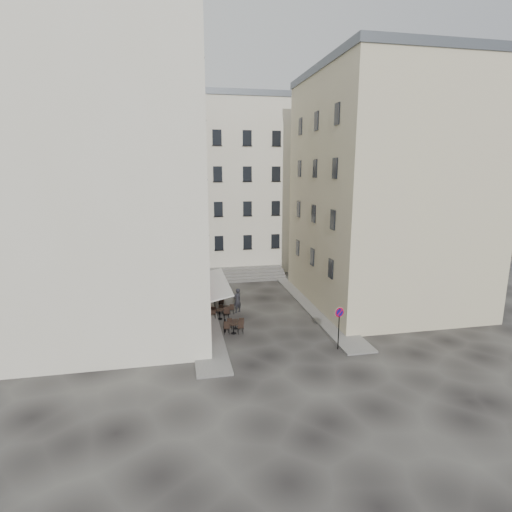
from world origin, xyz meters
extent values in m
plane|color=black|center=(0.00, 0.00, 0.00)|extent=(90.00, 90.00, 0.00)
cube|color=slate|center=(-4.50, 4.00, 0.06)|extent=(2.00, 22.00, 0.12)
cube|color=slate|center=(4.50, 3.00, 0.06)|extent=(2.00, 18.00, 0.12)
cube|color=beige|center=(-10.50, 3.00, 10.00)|extent=(12.00, 16.00, 20.00)
cube|color=#52575E|center=(-10.50, 3.00, 20.30)|extent=(12.20, 16.20, 0.60)
cube|color=beige|center=(10.50, 3.50, 9.00)|extent=(12.00, 14.00, 18.00)
cube|color=#52575E|center=(10.50, 3.50, 18.30)|extent=(12.20, 14.20, 0.60)
cube|color=beige|center=(-1.00, 19.00, 9.00)|extent=(18.00, 10.00, 18.00)
cube|color=#52575E|center=(-1.00, 19.00, 18.30)|extent=(18.20, 10.20, 0.60)
cube|color=#4C0E0A|center=(-4.42, 1.00, 1.75)|extent=(0.25, 7.00, 3.50)
cube|color=black|center=(-4.38, 1.00, 1.40)|extent=(0.06, 3.85, 2.00)
cube|color=silver|center=(-3.60, 1.00, 2.95)|extent=(1.58, 7.30, 0.41)
cube|color=#64605E|center=(0.00, 11.90, 0.10)|extent=(9.00, 1.80, 0.20)
cube|color=#64605E|center=(0.00, 12.35, 0.30)|extent=(9.00, 1.80, 0.20)
cube|color=#64605E|center=(0.00, 12.80, 0.50)|extent=(9.00, 1.80, 0.20)
cube|color=#64605E|center=(0.00, 13.25, 0.70)|extent=(9.00, 1.80, 0.20)
cylinder|color=black|center=(-3.25, -1.00, 0.45)|extent=(0.10, 0.10, 0.90)
sphere|color=black|center=(-3.25, -1.00, 0.92)|extent=(0.12, 0.12, 0.12)
cylinder|color=black|center=(-3.25, 2.50, 0.45)|extent=(0.10, 0.10, 0.90)
sphere|color=black|center=(-3.25, 2.50, 0.92)|extent=(0.12, 0.12, 0.12)
cylinder|color=black|center=(-3.25, 6.00, 0.45)|extent=(0.10, 0.10, 0.90)
sphere|color=black|center=(-3.25, 6.00, 0.92)|extent=(0.12, 0.12, 0.12)
cylinder|color=black|center=(3.30, -5.00, 1.34)|extent=(0.07, 0.07, 2.68)
cylinder|color=#AF0B26|center=(3.30, -5.00, 2.41)|extent=(0.61, 0.15, 0.62)
cylinder|color=navy|center=(3.30, -5.03, 2.41)|extent=(0.45, 0.12, 0.45)
cube|color=#AF0B26|center=(3.30, -5.05, 2.41)|extent=(0.36, 0.09, 0.36)
cylinder|color=black|center=(-2.72, -1.43, 0.07)|extent=(0.37, 0.37, 0.02)
cylinder|color=black|center=(-2.72, -1.43, 0.41)|extent=(0.05, 0.05, 0.72)
cylinder|color=black|center=(-2.72, -1.43, 0.74)|extent=(0.62, 0.62, 0.04)
cube|color=black|center=(-2.25, -1.43, 0.46)|extent=(0.39, 0.39, 0.93)
cube|color=black|center=(-3.18, -1.33, 0.46)|extent=(0.39, 0.39, 0.93)
cylinder|color=black|center=(-2.48, -0.63, 0.06)|extent=(0.33, 0.33, 0.02)
cylinder|color=black|center=(-2.48, -0.63, 0.37)|extent=(0.05, 0.05, 0.64)
cylinder|color=black|center=(-2.48, -0.63, 0.66)|extent=(0.55, 0.55, 0.04)
cube|color=black|center=(-2.06, -0.63, 0.41)|extent=(0.35, 0.35, 0.83)
cube|color=black|center=(-2.89, -0.53, 0.41)|extent=(0.35, 0.35, 0.83)
cylinder|color=black|center=(-3.35, 1.40, 0.08)|extent=(0.40, 0.40, 0.02)
cylinder|color=black|center=(-3.35, 1.40, 0.44)|extent=(0.06, 0.06, 0.78)
cylinder|color=black|center=(-3.35, 1.40, 0.80)|extent=(0.67, 0.67, 0.04)
cube|color=black|center=(-2.85, 1.40, 0.50)|extent=(0.42, 0.42, 1.00)
cube|color=black|center=(-3.85, 1.51, 0.50)|extent=(0.42, 0.42, 1.00)
cylinder|color=black|center=(-2.72, 2.44, 0.06)|extent=(0.32, 0.32, 0.02)
cylinder|color=black|center=(-2.72, 2.44, 0.36)|extent=(0.04, 0.04, 0.62)
cylinder|color=black|center=(-2.72, 2.44, 0.64)|extent=(0.53, 0.53, 0.04)
cube|color=black|center=(-2.32, 2.44, 0.40)|extent=(0.34, 0.34, 0.80)
cube|color=black|center=(-3.12, 2.53, 0.40)|extent=(0.34, 0.34, 0.80)
cylinder|color=black|center=(-3.49, 3.73, 0.08)|extent=(0.40, 0.40, 0.02)
cylinder|color=black|center=(-3.49, 3.73, 0.44)|extent=(0.06, 0.06, 0.77)
cylinder|color=black|center=(-3.49, 3.73, 0.79)|extent=(0.66, 0.66, 0.04)
cube|color=black|center=(-3.00, 3.73, 0.50)|extent=(0.42, 0.42, 0.99)
cube|color=black|center=(-3.99, 3.84, 0.50)|extent=(0.42, 0.42, 0.99)
imported|color=black|center=(-1.82, 2.76, 0.97)|extent=(0.84, 0.78, 1.93)
camera|label=1|loc=(-6.18, -26.54, 10.88)|focal=28.00mm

